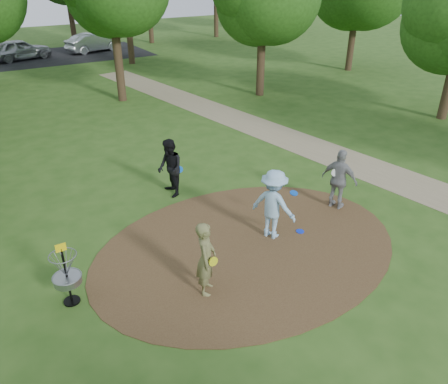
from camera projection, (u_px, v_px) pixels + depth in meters
ground at (248, 247)px, 11.51m from camera, size 100.00×100.00×0.00m
dirt_clearing at (248, 247)px, 11.50m from camera, size 8.40×8.40×0.02m
footpath at (363, 167)px, 16.02m from camera, size 7.55×39.89×0.01m
parking_lot at (58, 56)px, 35.04m from camera, size 14.00×8.00×0.01m
player_observer_with_disc at (206, 259)px, 9.55m from camera, size 0.73×0.78×1.80m
player_throwing_with_disc at (273, 205)px, 11.52m from camera, size 1.38×1.46×1.96m
player_walking_with_disc at (170, 168)px, 13.67m from camera, size 0.82×0.98×1.87m
player_waiting_with_disc at (339, 180)px, 12.94m from camera, size 0.83×1.19×1.88m
disc_ground_blue at (300, 231)px, 12.12m from camera, size 0.22×0.22×0.02m
disc_ground_red at (201, 232)px, 12.11m from camera, size 0.22×0.22×0.02m
car_left at (19, 49)px, 33.21m from camera, size 4.85×2.85×1.55m
car_right at (93, 43)px, 36.27m from camera, size 4.76×2.74×1.48m
disc_golf_basket at (65, 270)px, 9.24m from camera, size 0.63×0.63×1.54m
tree_ring at (149, 2)px, 17.42m from camera, size 37.22×45.46×9.22m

